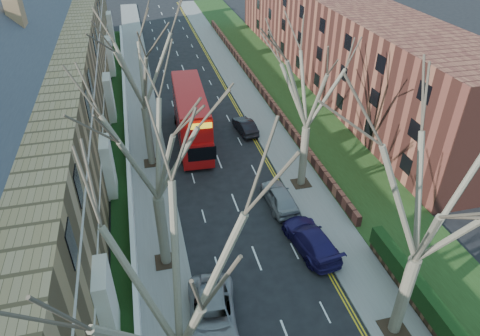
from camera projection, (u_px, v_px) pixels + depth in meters
pavement_left at (142, 110)px, 45.87m from camera, size 3.00×102.00×0.12m
pavement_right at (250, 99)px, 48.29m from camera, size 3.00×102.00×0.12m
terrace_left at (44, 101)px, 34.83m from camera, size 9.70×78.00×13.60m
flats_right at (334, 38)px, 51.15m from camera, size 13.97×54.00×10.00m
front_wall_left at (127, 144)px, 38.74m from camera, size 0.30×78.00×1.00m
grass_verge_right at (287, 94)px, 49.15m from camera, size 6.00×102.00×0.06m
tree_left_mid at (170, 272)px, 13.96m from camera, size 10.50×10.50×14.71m
tree_left_far at (150, 136)px, 22.24m from camera, size 10.15×10.15×14.22m
tree_left_dist at (138, 56)px, 31.79m from camera, size 10.50×10.50×14.71m
tree_right_mid at (438, 188)px, 17.88m from camera, size 10.50×10.50×14.71m
tree_right_far at (311, 75)px, 29.41m from camera, size 10.15×10.15×14.22m
double_decker_bus at (191, 117)px, 39.32m from camera, size 3.33×11.66×4.81m
car_left_far at (213, 315)px, 23.01m from camera, size 3.33×5.92×1.56m
car_right_near at (311, 239)px, 28.00m from camera, size 2.84×5.59×1.55m
car_right_mid at (280, 197)px, 31.81m from camera, size 2.00×4.68×1.57m
car_right_far at (245, 126)px, 41.54m from camera, size 1.85×4.17×1.33m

